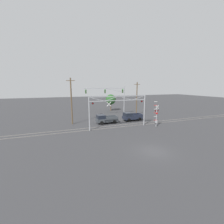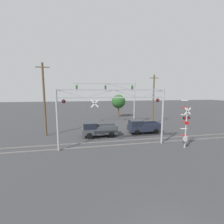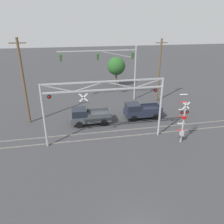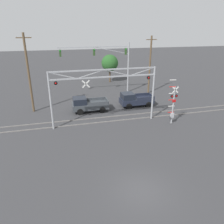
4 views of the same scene
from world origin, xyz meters
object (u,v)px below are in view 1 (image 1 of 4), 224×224
(traffic_signal_span, at_px, (115,95))
(utility_pole_right, at_px, (137,98))
(crossing_gantry, at_px, (119,105))
(pickup_truck_lead, at_px, (106,119))
(pickup_truck_following, at_px, (131,117))
(background_tree_beyond_span, at_px, (111,99))
(crossing_signal_mast, at_px, (156,116))
(utility_pole_left, at_px, (71,101))

(traffic_signal_span, distance_m, utility_pole_right, 6.40)
(crossing_gantry, xyz_separation_m, utility_pole_right, (10.03, 10.49, 0.25))
(pickup_truck_lead, xyz_separation_m, utility_pole_right, (11.38, 6.10, 3.87))
(crossing_gantry, distance_m, pickup_truck_following, 8.12)
(crossing_gantry, relative_size, background_tree_beyond_span, 2.18)
(pickup_truck_following, bearing_deg, crossing_signal_mast, -72.07)
(traffic_signal_span, xyz_separation_m, background_tree_beyond_span, (1.62, 7.87, -1.95))
(background_tree_beyond_span, bearing_deg, crossing_gantry, -105.47)
(crossing_signal_mast, xyz_separation_m, utility_pole_left, (-16.14, 8.17, 3.02))
(utility_pole_left, distance_m, utility_pole_right, 19.02)
(crossing_gantry, relative_size, traffic_signal_span, 1.04)
(crossing_gantry, distance_m, crossing_signal_mast, 8.25)
(pickup_truck_following, bearing_deg, utility_pole_left, 174.24)
(crossing_gantry, height_order, pickup_truck_following, crossing_gantry)
(traffic_signal_span, bearing_deg, background_tree_beyond_span, 78.40)
(crossing_gantry, height_order, background_tree_beyond_span, crossing_gantry)
(crossing_gantry, distance_m, traffic_signal_span, 12.67)
(pickup_truck_lead, height_order, background_tree_beyond_span, background_tree_beyond_span)
(pickup_truck_lead, bearing_deg, crossing_signal_mast, -35.23)
(crossing_signal_mast, bearing_deg, traffic_signal_span, 105.07)
(traffic_signal_span, xyz_separation_m, pickup_truck_following, (1.57, -7.19, -4.82))
(traffic_signal_span, distance_m, utility_pole_left, 13.68)
(utility_pole_left, bearing_deg, crossing_gantry, -36.16)
(background_tree_beyond_span, bearing_deg, pickup_truck_lead, -113.87)
(crossing_gantry, bearing_deg, background_tree_beyond_span, 74.53)
(pickup_truck_following, relative_size, utility_pole_left, 0.47)
(utility_pole_left, relative_size, utility_pole_right, 1.07)
(traffic_signal_span, distance_m, pickup_truck_following, 8.80)
(crossing_signal_mast, height_order, pickup_truck_lead, crossing_signal_mast)
(crossing_signal_mast, distance_m, background_tree_beyond_span, 22.00)
(crossing_signal_mast, relative_size, traffic_signal_span, 0.46)
(background_tree_beyond_span, bearing_deg, traffic_signal_span, -101.60)
(crossing_gantry, relative_size, crossing_signal_mast, 2.27)
(background_tree_beyond_span, bearing_deg, utility_pole_right, -64.22)
(crossing_gantry, bearing_deg, utility_pole_right, 46.28)
(pickup_truck_lead, xyz_separation_m, background_tree_beyond_span, (6.85, 15.48, 2.86))
(traffic_signal_span, bearing_deg, pickup_truck_following, -77.70)
(traffic_signal_span, bearing_deg, crossing_gantry, -107.94)
(pickup_truck_lead, xyz_separation_m, pickup_truck_following, (6.80, 0.42, -0.00))
(crossing_signal_mast, distance_m, pickup_truck_lead, 11.07)
(pickup_truck_following, height_order, utility_pole_left, utility_pole_left)
(crossing_gantry, relative_size, utility_pole_right, 1.29)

